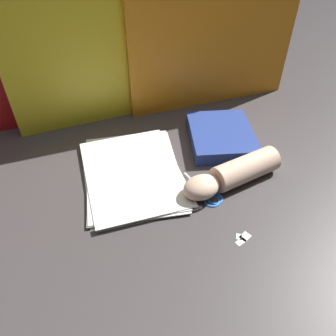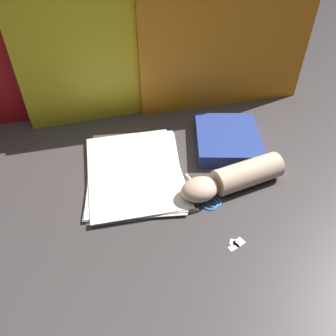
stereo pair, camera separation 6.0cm
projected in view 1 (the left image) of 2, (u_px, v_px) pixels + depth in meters
ground_plane at (169, 189)px, 0.87m from camera, size 6.00×6.00×0.00m
backdrop_panel_left at (26, 39)px, 0.93m from camera, size 0.83×0.09×0.56m
backdrop_panel_center at (137, 27)px, 0.98m from camera, size 0.81×0.15×0.57m
backdrop_panel_right at (216, 30)px, 1.05m from camera, size 0.59×0.08×0.52m
paper_stack at (133, 173)px, 0.91m from camera, size 0.28×0.37×0.02m
book_closed at (221, 136)px, 1.02m from camera, size 0.22×0.26×0.04m
scissors at (205, 193)px, 0.85m from camera, size 0.13×0.15×0.01m
hand_forearm at (233, 174)px, 0.86m from camera, size 0.29×0.15×0.07m
paper_scrap_near at (245, 236)px, 0.75m from camera, size 0.03×0.03×0.00m
paper_scrap_mid at (239, 237)px, 0.75m from camera, size 0.02×0.02×0.00m
paper_scrap_far at (241, 242)px, 0.74m from camera, size 0.03×0.02×0.00m
paper_scrap_side at (196, 207)px, 0.82m from camera, size 0.03×0.02×0.00m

